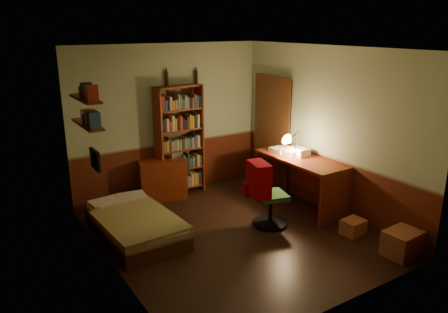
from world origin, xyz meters
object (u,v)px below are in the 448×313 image
desk_lamp (295,138)px  cardboard_box_a (402,243)px  desk (300,183)px  bed (135,217)px  office_chair (271,190)px  cardboard_box_b (353,227)px  bookshelf (180,141)px  dresser (163,179)px  mini_stereo (173,152)px

desk_lamp → cardboard_box_a: desk_lamp is taller
desk → cardboard_box_a: desk is taller
bed → desk_lamp: desk_lamp is taller
office_chair → cardboard_box_b: bearing=-33.2°
bed → cardboard_box_a: bearing=-42.3°
desk_lamp → cardboard_box_a: 2.28m
bookshelf → desk: 2.17m
dresser → bookshelf: size_ratio=0.41×
bed → office_chair: office_chair is taller
desk → mini_stereo: bearing=130.6°
office_chair → dresser: bearing=130.5°
desk → desk_lamp: 0.74m
bookshelf → desk_lamp: bearing=-55.2°
desk → cardboard_box_a: size_ratio=3.49×
bed → dresser: dresser is taller
mini_stereo → desk: size_ratio=0.17×
bookshelf → desk_lamp: (1.32, -1.48, 0.20)m
mini_stereo → desk: desk is taller
office_chair → cardboard_box_a: bearing=-47.4°
mini_stereo → cardboard_box_a: size_ratio=0.61×
bookshelf → office_chair: bookshelf is taller
dresser → bookshelf: 0.73m
mini_stereo → office_chair: 2.06m
mini_stereo → cardboard_box_a: bearing=-89.6°
desk → cardboard_box_b: (-0.00, -1.15, -0.32)m
bed → mini_stereo: 1.71m
bookshelf → cardboard_box_b: size_ratio=6.08×
mini_stereo → cardboard_box_b: bearing=-85.5°
office_chair → cardboard_box_b: 1.28m
cardboard_box_a → bed: bearing=137.9°
desk_lamp → cardboard_box_b: size_ratio=1.92×
office_chair → cardboard_box_a: office_chair is taller
mini_stereo → desk_lamp: 2.14m
dresser → office_chair: office_chair is taller
cardboard_box_a → mini_stereo: bearing=113.1°
office_chair → desk: bearing=32.6°
dresser → bookshelf: bearing=26.1°
mini_stereo → cardboard_box_a: mini_stereo is taller
dresser → cardboard_box_b: bearing=-43.8°
mini_stereo → bed: bearing=-158.7°
dresser → cardboard_box_b: (1.72, -2.70, -0.24)m
desk_lamp → office_chair: size_ratio=0.54×
mini_stereo → cardboard_box_b: 3.25m
desk_lamp → office_chair: desk_lamp is taller
dresser → bookshelf: bookshelf is taller
desk → desk_lamp: desk_lamp is taller
bed → cardboard_box_b: (2.63, -1.70, -0.15)m
mini_stereo → office_chair: size_ratio=0.25×
bookshelf → desk: size_ratio=1.20×
mini_stereo → bookshelf: bookshelf is taller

